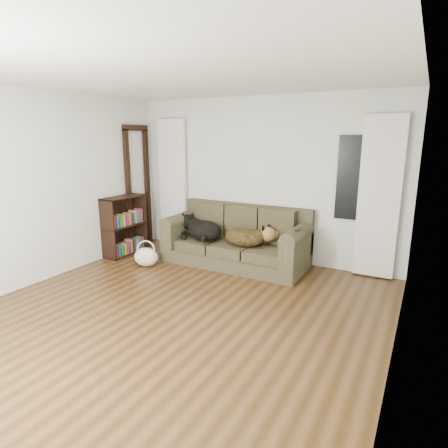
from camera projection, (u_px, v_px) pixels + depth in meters
The scene contains 15 objects.
floor at pixel (170, 318), 4.20m from camera, with size 5.00×5.00×0.00m, color #36220E.
ceiling at pixel (161, 71), 3.60m from camera, with size 5.00×5.00×0.00m, color white.
wall_back at pixel (261, 180), 6.03m from camera, with size 4.50×0.04×2.60m, color silver.
wall_left at pixel (30, 189), 4.95m from camera, with size 0.04×5.00×2.60m, color silver.
wall_right at pixel (404, 229), 2.84m from camera, with size 0.04×5.00×2.60m, color silver.
curtain_left at pixel (173, 183), 6.79m from camera, with size 0.55×0.08×2.25m, color white.
curtain_right at pixel (379, 198), 5.15m from camera, with size 0.55×0.08×2.25m, color white.
window_pane at pixel (355, 178), 5.30m from camera, with size 0.50×0.03×1.20m, color black.
door_casing at pixel (138, 189), 6.73m from camera, with size 0.07×0.60×2.10m, color black.
sofa at pixel (235, 236), 5.87m from camera, with size 2.24×0.97×0.92m, color #302F1F.
dog_black_lab at pixel (202, 231), 6.08m from camera, with size 0.73×0.51×0.31m, color black.
dog_shepherd at pixel (247, 237), 5.69m from camera, with size 0.64×0.45×0.28m, color black.
tv_remote at pixel (298, 229), 5.18m from camera, with size 0.05×0.20×0.02m, color black.
tote_bag at pixel (146, 256), 5.83m from camera, with size 0.40×0.31×0.29m, color silver.
bookshelf at pixel (125, 225), 6.37m from camera, with size 0.30×0.80×1.00m, color black.
Camera 1 is at (2.38, -3.07, 1.99)m, focal length 30.00 mm.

